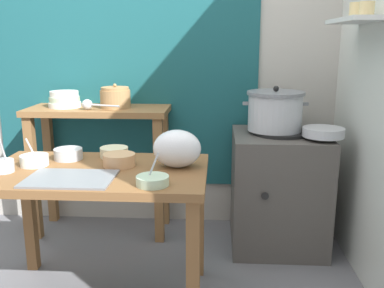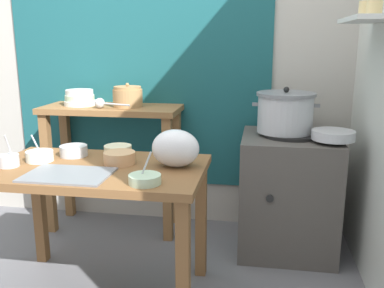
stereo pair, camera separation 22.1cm
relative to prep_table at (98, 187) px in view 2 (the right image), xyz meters
name	(u,v)px [view 2 (the right image)]	position (x,y,z in m)	size (l,w,h in m)	color
wall_back	(172,47)	(0.16, 1.10, 0.69)	(4.40, 0.12, 2.60)	#B2ADA3
prep_table	(98,187)	(0.00, 0.00, 0.00)	(1.10, 0.66, 0.72)	brown
back_shelf_table	(113,137)	(-0.22, 0.84, 0.07)	(0.96, 0.40, 0.90)	olive
stove_block	(288,193)	(1.01, 0.71, -0.23)	(0.60, 0.61, 0.78)	#4C4742
steamer_pot	(285,112)	(0.97, 0.73, 0.30)	(0.41, 0.37, 0.29)	#B7BABF
clay_pot	(128,97)	(-0.09, 0.84, 0.36)	(0.20, 0.20, 0.16)	#A37A4C
bowl_stack_enamel	(80,98)	(-0.45, 0.85, 0.34)	(0.22, 0.22, 0.11)	silver
ladle	(101,103)	(-0.25, 0.74, 0.33)	(0.27, 0.11, 0.07)	#B7BABF
serving_tray	(68,175)	(-0.07, -0.17, 0.12)	(0.40, 0.28, 0.01)	slate
plastic_bag	(176,148)	(0.40, 0.06, 0.21)	(0.24, 0.18, 0.19)	white
wide_pan	(333,135)	(1.24, 0.56, 0.20)	(0.25, 0.25, 0.05)	#B7BABF
prep_bowl_0	(120,157)	(0.10, 0.07, 0.14)	(0.16, 0.16, 0.06)	tan
prep_bowl_1	(74,150)	(-0.20, 0.17, 0.14)	(0.15, 0.15, 0.06)	#B7BABF
prep_bowl_2	(145,179)	(0.32, -0.22, 0.13)	(0.15, 0.15, 0.14)	#B7D1AD
prep_bowl_3	(40,156)	(-0.33, 0.04, 0.14)	(0.14, 0.14, 0.15)	silver
prep_bowl_4	(9,160)	(-0.44, -0.07, 0.14)	(0.10, 0.10, 0.17)	#B7BABF
prep_bowl_5	(118,150)	(0.03, 0.23, 0.14)	(0.15, 0.15, 0.05)	beige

